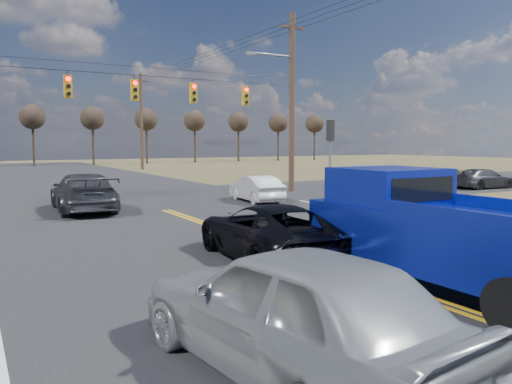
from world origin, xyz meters
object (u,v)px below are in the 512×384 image
pickup_truck (441,232)px  black_suv (269,232)px  silver_suv (292,309)px  white_car_queue (256,189)px  cross_car_east_far (483,179)px  dgrey_car_queue (83,192)px  cross_car_east_near (374,177)px

pickup_truck → black_suv: 4.07m
silver_suv → white_car_queue: size_ratio=1.27×
silver_suv → cross_car_east_far: silver_suv is taller
cross_car_east_far → white_car_queue: bearing=90.5°
dgrey_car_queue → cross_car_east_far: 23.33m
pickup_truck → black_suv: bearing=112.8°
white_car_queue → dgrey_car_queue: bearing=1.3°
black_suv → pickup_truck: bearing=118.6°
dgrey_car_queue → cross_car_east_near: bearing=-171.7°
dgrey_car_queue → cross_car_east_near: 17.52m
white_car_queue → cross_car_east_near: cross_car_east_near is taller
white_car_queue → cross_car_east_near: 9.94m
dgrey_car_queue → black_suv: bearing=104.3°
silver_suv → cross_car_east_far: 28.09m
cross_car_east_near → cross_car_east_far: 6.71m
cross_car_east_far → silver_suv: bearing=125.6°
silver_suv → black_suv: silver_suv is taller
silver_suv → white_car_queue: bearing=-125.1°
white_car_queue → cross_car_east_far: (15.48, -1.07, -0.02)m
cross_car_east_near → cross_car_east_far: (5.81, -3.36, -0.12)m
black_suv → silver_suv: bearing=66.3°
pickup_truck → black_suv: size_ratio=1.25×
dgrey_car_queue → cross_car_east_near: (17.45, 1.59, -0.05)m
dgrey_car_queue → cross_car_east_far: bearing=178.7°
pickup_truck → black_suv: pickup_truck is taller
pickup_truck → silver_suv: (-4.55, -1.61, -0.28)m
silver_suv → white_car_queue: 17.80m
pickup_truck → cross_car_east_near: 21.27m
dgrey_car_queue → cross_car_east_near: size_ratio=1.22×
pickup_truck → cross_car_east_far: pickup_truck is taller
cross_car_east_near → pickup_truck: bearing=140.2°
silver_suv → cross_car_east_far: (24.04, 14.54, -0.21)m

